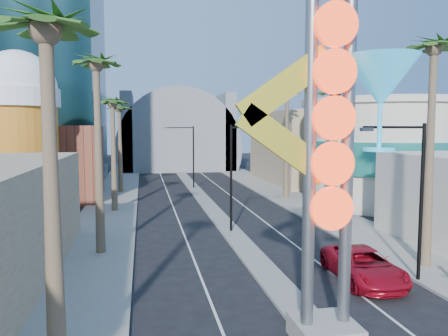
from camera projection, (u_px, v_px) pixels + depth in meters
sidewalk_west at (113, 202)px, 45.39m from camera, size 5.00×100.00×0.15m
sidewalk_east at (287, 197)px, 48.88m from camera, size 5.00×100.00×0.15m
median at (200, 195)px, 50.07m from camera, size 1.60×84.00×0.15m
brick_filler_west at (52, 163)px, 46.78m from camera, size 10.00×10.00×8.00m
filler_east at (302, 147)px, 62.34m from camera, size 10.00×20.00×10.00m
beer_mug at (20, 127)px, 38.41m from camera, size 7.00×7.00×14.50m
turquoise_building at (382, 152)px, 45.07m from camera, size 16.60×16.60×10.60m
canopy at (176, 146)px, 82.96m from camera, size 22.00×16.00×22.00m
neon_sign at (351, 141)px, 15.26m from camera, size 6.53×2.60×12.55m
streetlight_0 at (238, 167)px, 32.11m from camera, size 3.79×0.25×8.00m
streetlight_1 at (189, 151)px, 55.40m from camera, size 3.79×0.25×8.00m
streetlight_2 at (413, 188)px, 21.51m from camera, size 3.45×0.25×8.00m
palm_0 at (46, 51)px, 12.28m from camera, size 2.40×2.40×11.70m
palm_1 at (96, 76)px, 25.90m from camera, size 2.40×2.40×12.70m
palm_2 at (113, 109)px, 39.73m from camera, size 2.40×2.40×11.20m
palm_3 at (119, 113)px, 51.47m from camera, size 2.40×2.40×11.20m
palm_5 at (434, 62)px, 23.29m from camera, size 2.40×2.40×13.20m
palm_6 at (335, 101)px, 35.16m from camera, size 2.40×2.40×11.70m
palm_7 at (287, 99)px, 46.82m from camera, size 2.40×2.40×12.70m
red_pickup at (363, 265)px, 22.13m from camera, size 3.00×6.02×1.64m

